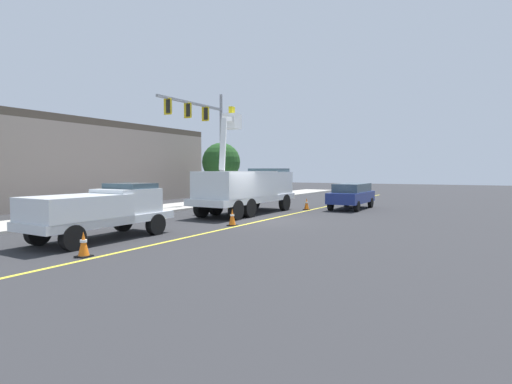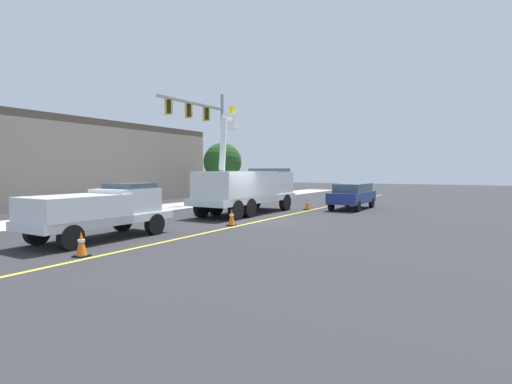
# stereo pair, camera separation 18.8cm
# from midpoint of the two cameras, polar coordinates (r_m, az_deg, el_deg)

# --- Properties ---
(ground) EXTENTS (120.00, 120.00, 0.00)m
(ground) POSITION_cam_midpoint_polar(r_m,az_deg,el_deg) (20.59, 0.73, -4.08)
(ground) COLOR #2D2D30
(sidewalk_far_side) EXTENTS (60.11, 7.33, 0.12)m
(sidewalk_far_side) POSITION_cam_midpoint_polar(r_m,az_deg,el_deg) (25.97, -16.17, -2.57)
(sidewalk_far_side) COLOR #B2ADA3
(sidewalk_far_side) RESTS_ON ground
(lane_centre_stripe) EXTENTS (49.91, 3.27, 0.01)m
(lane_centre_stripe) POSITION_cam_midpoint_polar(r_m,az_deg,el_deg) (20.59, 0.73, -4.07)
(lane_centre_stripe) COLOR yellow
(lane_centre_stripe) RESTS_ON ground
(utility_bucket_truck) EXTENTS (8.34, 3.31, 6.47)m
(utility_bucket_truck) POSITION_cam_midpoint_polar(r_m,az_deg,el_deg) (23.80, -1.49, 0.76)
(utility_bucket_truck) COLOR silver
(utility_bucket_truck) RESTS_ON ground
(service_pickup_truck) EXTENTS (5.72, 2.47, 2.06)m
(service_pickup_truck) POSITION_cam_midpoint_polar(r_m,az_deg,el_deg) (15.95, -21.61, -2.37)
(service_pickup_truck) COLOR silver
(service_pickup_truck) RESTS_ON ground
(passing_minivan) EXTENTS (4.91, 2.20, 1.69)m
(passing_minivan) POSITION_cam_midpoint_polar(r_m,az_deg,el_deg) (27.39, 13.25, -0.33)
(passing_minivan) COLOR navy
(passing_minivan) RESTS_ON ground
(traffic_cone_leading) EXTENTS (0.40, 0.40, 0.76)m
(traffic_cone_leading) POSITION_cam_midpoint_polar(r_m,az_deg,el_deg) (13.13, -23.69, -6.83)
(traffic_cone_leading) COLOR black
(traffic_cone_leading) RESTS_ON ground
(traffic_cone_mid_front) EXTENTS (0.40, 0.40, 0.79)m
(traffic_cone_mid_front) POSITION_cam_midpoint_polar(r_m,az_deg,el_deg) (18.71, -3.69, -3.61)
(traffic_cone_mid_front) COLOR black
(traffic_cone_mid_front) RESTS_ON ground
(traffic_cone_mid_rear) EXTENTS (0.40, 0.40, 0.77)m
(traffic_cone_mid_rear) POSITION_cam_midpoint_polar(r_m,az_deg,el_deg) (26.34, 7.00, -1.70)
(traffic_cone_mid_rear) COLOR black
(traffic_cone_mid_rear) RESTS_ON ground
(traffic_signal_mast) EXTENTS (6.86, 0.81, 8.27)m
(traffic_signal_mast) POSITION_cam_midpoint_polar(r_m,az_deg,el_deg) (29.07, -7.59, 9.14)
(traffic_signal_mast) COLOR gray
(traffic_signal_mast) RESTS_ON ground
(commercial_building_backdrop) EXTENTS (25.67, 7.59, 6.27)m
(commercial_building_backdrop) POSITION_cam_midpoint_polar(r_m,az_deg,el_deg) (32.95, -25.98, 3.77)
(commercial_building_backdrop) COLOR gray
(commercial_building_backdrop) RESTS_ON ground
(street_tree_right) EXTENTS (3.31, 3.31, 4.95)m
(street_tree_right) POSITION_cam_midpoint_polar(r_m,az_deg,el_deg) (35.00, -5.13, 4.26)
(street_tree_right) COLOR brown
(street_tree_right) RESTS_ON ground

